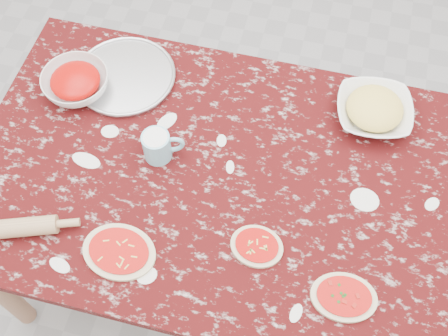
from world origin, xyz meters
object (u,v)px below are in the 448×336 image
(sauce_bowl, at_px, (76,83))
(cheese_bowl, at_px, (373,111))
(worktable, at_px, (224,189))
(flour_mug, at_px, (158,146))
(rolling_pin, at_px, (8,229))
(pizza_tray, at_px, (125,77))

(sauce_bowl, xyz_separation_m, cheese_bowl, (0.99, 0.13, -0.00))
(worktable, distance_m, cheese_bowl, 0.55)
(worktable, xyz_separation_m, flour_mug, (-0.22, 0.03, 0.14))
(flour_mug, bearing_deg, worktable, -6.70)
(cheese_bowl, xyz_separation_m, rolling_pin, (-0.98, -0.68, -0.00))
(worktable, xyz_separation_m, pizza_tray, (-0.43, 0.30, 0.09))
(pizza_tray, bearing_deg, rolling_pin, -101.83)
(cheese_bowl, bearing_deg, rolling_pin, -145.41)
(pizza_tray, xyz_separation_m, cheese_bowl, (0.85, 0.04, 0.02))
(pizza_tray, distance_m, cheese_bowl, 0.85)
(worktable, bearing_deg, cheese_bowl, 38.87)
(worktable, height_order, pizza_tray, pizza_tray)
(worktable, xyz_separation_m, rolling_pin, (-0.56, -0.34, 0.11))
(pizza_tray, height_order, cheese_bowl, cheese_bowl)
(worktable, height_order, sauce_bowl, sauce_bowl)
(flour_mug, bearing_deg, pizza_tray, 127.87)
(pizza_tray, height_order, flour_mug, flour_mug)
(pizza_tray, relative_size, rolling_pin, 1.22)
(sauce_bowl, distance_m, rolling_pin, 0.54)
(pizza_tray, bearing_deg, worktable, -34.66)
(worktable, relative_size, flour_mug, 12.51)
(worktable, height_order, rolling_pin, rolling_pin)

